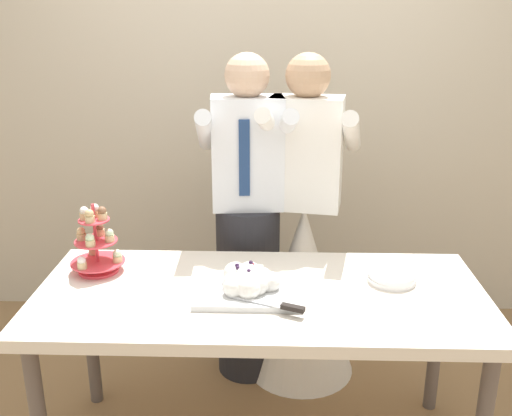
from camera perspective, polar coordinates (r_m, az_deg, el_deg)
The scene contains 7 objects.
rear_wall at distance 3.51m, azimuth 1.03°, elevation 12.35°, with size 5.20×0.10×2.90m, color beige.
dessert_table at distance 2.40m, azimuth 0.43°, elevation -9.65°, with size 1.80×0.80×0.78m.
cupcake_stand at distance 2.58m, azimuth -15.27°, elevation -3.41°, with size 0.23×0.23×0.31m.
main_cake_tray at distance 2.33m, azimuth -0.74°, elevation -7.35°, with size 0.42×0.36×0.13m.
plate_stack at distance 2.50m, azimuth 13.07°, elevation -6.52°, with size 0.20×0.20×0.04m.
person_groom at distance 2.95m, azimuth -0.81°, elevation -3.03°, with size 0.50×0.52×1.66m.
person_bride at distance 3.02m, azimuth 4.56°, elevation -5.94°, with size 0.57×0.56×1.66m.
Camera 1 is at (0.05, -2.11, 1.85)m, focal length 41.18 mm.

